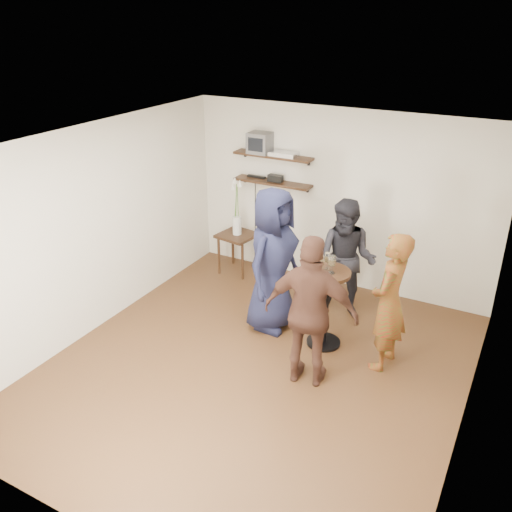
{
  "coord_description": "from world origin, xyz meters",
  "views": [
    {
      "loc": [
        2.45,
        -4.53,
        3.81
      ],
      "look_at": [
        -0.21,
        0.4,
        1.23
      ],
      "focal_mm": 38.0,
      "sensor_mm": 36.0,
      "label": 1
    }
  ],
  "objects_px": {
    "dvd_deck": "(284,154)",
    "person_navy": "(273,260)",
    "side_table": "(237,240)",
    "person_dark": "(346,260)",
    "person_plaid": "(389,302)",
    "crt_monitor": "(260,143)",
    "person_brown": "(311,313)",
    "radio": "(275,178)",
    "drinks_table": "(326,298)"
  },
  "relations": [
    {
      "from": "dvd_deck",
      "to": "person_navy",
      "type": "height_order",
      "value": "dvd_deck"
    },
    {
      "from": "dvd_deck",
      "to": "person_navy",
      "type": "distance_m",
      "value": 1.81
    },
    {
      "from": "dvd_deck",
      "to": "side_table",
      "type": "distance_m",
      "value": 1.54
    },
    {
      "from": "dvd_deck",
      "to": "person_dark",
      "type": "bearing_deg",
      "value": -30.21
    },
    {
      "from": "person_plaid",
      "to": "person_dark",
      "type": "xyz_separation_m",
      "value": [
        -0.8,
        0.84,
        -0.01
      ]
    },
    {
      "from": "crt_monitor",
      "to": "dvd_deck",
      "type": "height_order",
      "value": "crt_monitor"
    },
    {
      "from": "person_brown",
      "to": "person_plaid",
      "type": "bearing_deg",
      "value": -141.94
    },
    {
      "from": "side_table",
      "to": "radio",
      "type": "bearing_deg",
      "value": 27.96
    },
    {
      "from": "radio",
      "to": "side_table",
      "type": "xyz_separation_m",
      "value": [
        -0.51,
        -0.27,
        -0.99
      ]
    },
    {
      "from": "drinks_table",
      "to": "person_navy",
      "type": "relative_size",
      "value": 0.53
    },
    {
      "from": "dvd_deck",
      "to": "person_brown",
      "type": "distance_m",
      "value": 2.88
    },
    {
      "from": "person_navy",
      "to": "crt_monitor",
      "type": "bearing_deg",
      "value": 39.66
    },
    {
      "from": "person_navy",
      "to": "person_brown",
      "type": "relative_size",
      "value": 1.08
    },
    {
      "from": "drinks_table",
      "to": "person_navy",
      "type": "distance_m",
      "value": 0.82
    },
    {
      "from": "person_brown",
      "to": "radio",
      "type": "bearing_deg",
      "value": -64.21
    },
    {
      "from": "side_table",
      "to": "person_plaid",
      "type": "xyz_separation_m",
      "value": [
        2.73,
        -1.32,
        0.3
      ]
    },
    {
      "from": "dvd_deck",
      "to": "person_navy",
      "type": "bearing_deg",
      "value": -68.68
    },
    {
      "from": "radio",
      "to": "person_navy",
      "type": "xyz_separation_m",
      "value": [
        0.69,
        -1.43,
        -0.58
      ]
    },
    {
      "from": "person_dark",
      "to": "person_navy",
      "type": "xyz_separation_m",
      "value": [
        -0.73,
        -0.68,
        0.12
      ]
    },
    {
      "from": "person_plaid",
      "to": "person_dark",
      "type": "distance_m",
      "value": 1.16
    },
    {
      "from": "person_navy",
      "to": "person_brown",
      "type": "distance_m",
      "value": 1.22
    },
    {
      "from": "crt_monitor",
      "to": "person_brown",
      "type": "xyz_separation_m",
      "value": [
        1.82,
        -2.28,
        -1.15
      ]
    },
    {
      "from": "crt_monitor",
      "to": "person_brown",
      "type": "height_order",
      "value": "crt_monitor"
    },
    {
      "from": "person_dark",
      "to": "person_navy",
      "type": "bearing_deg",
      "value": -139.44
    },
    {
      "from": "person_dark",
      "to": "person_navy",
      "type": "distance_m",
      "value": 1.01
    },
    {
      "from": "side_table",
      "to": "dvd_deck",
      "type": "bearing_deg",
      "value": 22.91
    },
    {
      "from": "radio",
      "to": "person_navy",
      "type": "relative_size",
      "value": 0.12
    },
    {
      "from": "crt_monitor",
      "to": "person_navy",
      "type": "height_order",
      "value": "crt_monitor"
    },
    {
      "from": "side_table",
      "to": "person_brown",
      "type": "height_order",
      "value": "person_brown"
    },
    {
      "from": "drinks_table",
      "to": "person_brown",
      "type": "distance_m",
      "value": 0.8
    },
    {
      "from": "crt_monitor",
      "to": "side_table",
      "type": "bearing_deg",
      "value": -133.4
    },
    {
      "from": "radio",
      "to": "drinks_table",
      "type": "bearing_deg",
      "value": -46.26
    },
    {
      "from": "person_dark",
      "to": "person_brown",
      "type": "xyz_separation_m",
      "value": [
        0.15,
        -1.53,
        0.05
      ]
    },
    {
      "from": "crt_monitor",
      "to": "person_dark",
      "type": "xyz_separation_m",
      "value": [
        1.67,
        -0.75,
        -1.2
      ]
    },
    {
      "from": "dvd_deck",
      "to": "person_dark",
      "type": "xyz_separation_m",
      "value": [
        1.29,
        -0.75,
        -1.08
      ]
    },
    {
      "from": "crt_monitor",
      "to": "person_dark",
      "type": "relative_size",
      "value": 0.2
    },
    {
      "from": "person_plaid",
      "to": "side_table",
      "type": "bearing_deg",
      "value": -110.72
    },
    {
      "from": "dvd_deck",
      "to": "radio",
      "type": "xyz_separation_m",
      "value": [
        -0.13,
        0.0,
        -0.38
      ]
    },
    {
      "from": "person_dark",
      "to": "dvd_deck",
      "type": "bearing_deg",
      "value": 147.26
    },
    {
      "from": "radio",
      "to": "side_table",
      "type": "distance_m",
      "value": 1.15
    },
    {
      "from": "radio",
      "to": "side_table",
      "type": "relative_size",
      "value": 0.35
    },
    {
      "from": "radio",
      "to": "person_dark",
      "type": "height_order",
      "value": "person_dark"
    },
    {
      "from": "drinks_table",
      "to": "person_plaid",
      "type": "distance_m",
      "value": 0.79
    },
    {
      "from": "side_table",
      "to": "person_dark",
      "type": "bearing_deg",
      "value": -14.04
    },
    {
      "from": "side_table",
      "to": "person_brown",
      "type": "relative_size",
      "value": 0.36
    },
    {
      "from": "crt_monitor",
      "to": "side_table",
      "type": "relative_size",
      "value": 0.51
    },
    {
      "from": "radio",
      "to": "person_navy",
      "type": "bearing_deg",
      "value": -64.32
    },
    {
      "from": "crt_monitor",
      "to": "side_table",
      "type": "distance_m",
      "value": 1.54
    },
    {
      "from": "drinks_table",
      "to": "person_plaid",
      "type": "relative_size",
      "value": 0.61
    },
    {
      "from": "dvd_deck",
      "to": "person_plaid",
      "type": "height_order",
      "value": "dvd_deck"
    }
  ]
}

